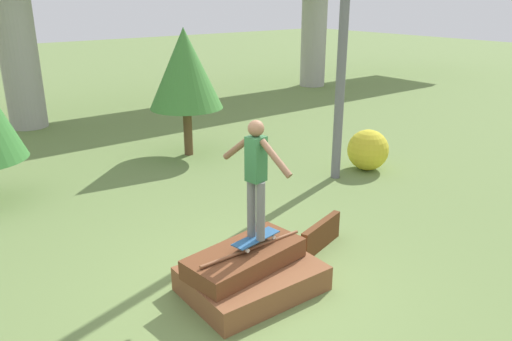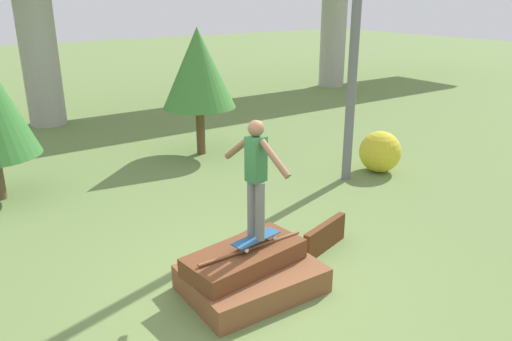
# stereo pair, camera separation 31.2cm
# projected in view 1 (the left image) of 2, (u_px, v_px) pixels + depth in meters

# --- Properties ---
(ground_plane) EXTENTS (80.00, 80.00, 0.00)m
(ground_plane) POSITION_uv_depth(u_px,v_px,m) (252.00, 290.00, 7.00)
(ground_plane) COLOR olive
(scrap_pile) EXTENTS (1.85, 1.37, 0.68)m
(scrap_pile) POSITION_uv_depth(u_px,v_px,m) (250.00, 273.00, 6.91)
(scrap_pile) COLOR brown
(scrap_pile) RESTS_ON ground_plane
(scrap_plank_loose) EXTENTS (1.08, 0.42, 0.46)m
(scrap_plank_loose) POSITION_uv_depth(u_px,v_px,m) (321.00, 235.00, 8.08)
(scrap_plank_loose) COLOR #5B3319
(scrap_plank_loose) RESTS_ON ground_plane
(skateboard) EXTENTS (0.78, 0.34, 0.09)m
(skateboard) POSITION_uv_depth(u_px,v_px,m) (256.00, 238.00, 6.84)
(skateboard) COLOR #23517F
(skateboard) RESTS_ON scrap_pile
(skater) EXTENTS (0.28, 1.19, 1.65)m
(skater) POSITION_uv_depth(u_px,v_px,m) (256.00, 172.00, 6.52)
(skater) COLOR slate
(skater) RESTS_ON skateboard
(tree_behind_left) EXTENTS (1.82, 1.82, 3.18)m
(tree_behind_left) POSITION_uv_depth(u_px,v_px,m) (185.00, 69.00, 12.15)
(tree_behind_left) COLOR brown
(tree_behind_left) RESTS_ON ground_plane
(bush_yellow_flowering) EXTENTS (0.96, 0.96, 0.96)m
(bush_yellow_flowering) POSITION_uv_depth(u_px,v_px,m) (368.00, 150.00, 11.62)
(bush_yellow_flowering) COLOR gold
(bush_yellow_flowering) RESTS_ON ground_plane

